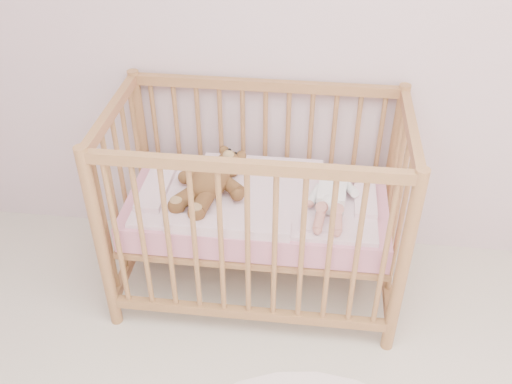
# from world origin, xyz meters

# --- Properties ---
(wall_back) EXTENTS (4.00, 0.02, 2.70)m
(wall_back) POSITION_xyz_m (0.00, 2.00, 1.35)
(wall_back) COLOR beige
(wall_back) RESTS_ON floor
(crib) EXTENTS (1.36, 0.76, 1.00)m
(crib) POSITION_xyz_m (-0.30, 1.60, 0.50)
(crib) COLOR #A66846
(crib) RESTS_ON floor
(mattress) EXTENTS (1.22, 0.62, 0.13)m
(mattress) POSITION_xyz_m (-0.30, 1.60, 0.49)
(mattress) COLOR pink
(mattress) RESTS_ON crib
(blanket) EXTENTS (1.10, 0.58, 0.06)m
(blanket) POSITION_xyz_m (-0.30, 1.60, 0.56)
(blanket) COLOR pink
(blanket) RESTS_ON mattress
(baby) EXTENTS (0.27, 0.50, 0.12)m
(baby) POSITION_xyz_m (0.04, 1.58, 0.64)
(baby) COLOR white
(baby) RESTS_ON blanket
(teddy_bear) EXTENTS (0.53, 0.61, 0.14)m
(teddy_bear) POSITION_xyz_m (-0.52, 1.58, 0.65)
(teddy_bear) COLOR brown
(teddy_bear) RESTS_ON blanket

